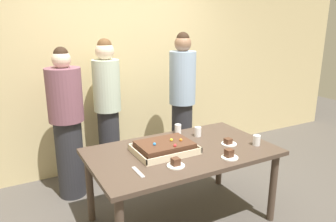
{
  "coord_description": "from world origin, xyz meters",
  "views": [
    {
      "loc": [
        -1.43,
        -2.37,
        1.9
      ],
      "look_at": [
        -0.07,
        0.15,
        1.1
      ],
      "focal_mm": 34.03,
      "sensor_mm": 36.0,
      "label": 1
    }
  ],
  "objects": [
    {
      "name": "plated_slice_near_right",
      "position": [
        0.27,
        -0.35,
        0.77
      ],
      "size": [
        0.15,
        0.15,
        0.08
      ],
      "color": "white",
      "rests_on": "party_table"
    },
    {
      "name": "drink_cup_far_end",
      "position": [
        0.2,
        0.42,
        0.8
      ],
      "size": [
        0.07,
        0.07,
        0.1
      ],
      "primitive_type": "cylinder",
      "color": "white",
      "rests_on": "party_table"
    },
    {
      "name": "person_serving_front",
      "position": [
        -0.84,
        1.01,
        0.85
      ],
      "size": [
        0.37,
        0.37,
        1.66
      ],
      "rotation": [
        0.0,
        0.0,
        -0.97
      ],
      "color": "#28282D",
      "rests_on": "ground_plane"
    },
    {
      "name": "ground_plane",
      "position": [
        0.0,
        0.0,
        0.0
      ],
      "size": [
        12.0,
        12.0,
        0.0
      ],
      "primitive_type": "plane",
      "color": "#4C4742"
    },
    {
      "name": "drink_cup_middle",
      "position": [
        0.7,
        -0.24,
        0.8
      ],
      "size": [
        0.07,
        0.07,
        0.1
      ],
      "primitive_type": "cylinder",
      "color": "white",
      "rests_on": "party_table"
    },
    {
      "name": "sheet_cake",
      "position": [
        -0.17,
        0.03,
        0.79
      ],
      "size": [
        0.55,
        0.41,
        0.12
      ],
      "color": "beige",
      "rests_on": "party_table"
    },
    {
      "name": "interior_back_panel",
      "position": [
        0.0,
        1.6,
        1.5
      ],
      "size": [
        8.0,
        0.12,
        3.0
      ],
      "primitive_type": "cube",
      "color": "#CCB784",
      "rests_on": "ground_plane"
    },
    {
      "name": "cake_server_utensil",
      "position": [
        -0.54,
        -0.23,
        0.75
      ],
      "size": [
        0.03,
        0.2,
        0.01
      ],
      "primitive_type": "cube",
      "color": "silver",
      "rests_on": "party_table"
    },
    {
      "name": "drink_cup_nearest",
      "position": [
        0.34,
        0.24,
        0.8
      ],
      "size": [
        0.07,
        0.07,
        0.1
      ],
      "primitive_type": "cylinder",
      "color": "white",
      "rests_on": "party_table"
    },
    {
      "name": "plated_slice_near_left",
      "position": [
        0.47,
        -0.1,
        0.77
      ],
      "size": [
        0.15,
        0.15,
        0.06
      ],
      "color": "white",
      "rests_on": "party_table"
    },
    {
      "name": "plated_slice_far_left",
      "position": [
        -0.22,
        -0.27,
        0.77
      ],
      "size": [
        0.15,
        0.15,
        0.07
      ],
      "color": "white",
      "rests_on": "party_table"
    },
    {
      "name": "person_green_shirt_behind",
      "position": [
        0.57,
        0.96,
        0.93
      ],
      "size": [
        0.33,
        0.33,
        1.79
      ],
      "rotation": [
        0.0,
        0.0,
        -2.25
      ],
      "color": "#28282D",
      "rests_on": "ground_plane"
    },
    {
      "name": "person_striped_tie_right",
      "position": [
        -0.31,
        1.24,
        0.91
      ],
      "size": [
        0.32,
        0.32,
        1.72
      ],
      "rotation": [
        0.0,
        0.0,
        -1.46
      ],
      "color": "#28282D",
      "rests_on": "ground_plane"
    },
    {
      "name": "party_table",
      "position": [
        0.0,
        0.0,
        0.66
      ],
      "size": [
        1.72,
        1.0,
        0.75
      ],
      "color": "#47382D",
      "rests_on": "ground_plane"
    }
  ]
}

